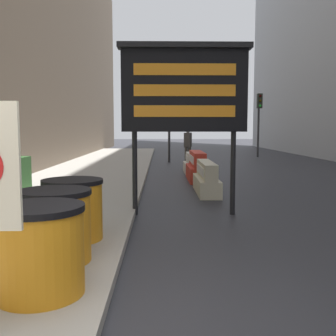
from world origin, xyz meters
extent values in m
cylinder|color=orange|center=(-0.65, 0.66, 0.52)|extent=(0.82, 0.82, 0.80)
cylinder|color=black|center=(-0.65, 0.66, 0.95)|extent=(0.86, 0.86, 0.06)
cylinder|color=orange|center=(-0.75, 1.59, 0.52)|extent=(0.82, 0.82, 0.80)
cylinder|color=black|center=(-0.75, 1.59, 0.95)|extent=(0.86, 0.86, 0.06)
cylinder|color=orange|center=(-0.75, 2.52, 0.52)|extent=(0.82, 0.82, 0.80)
cylinder|color=black|center=(-0.75, 2.52, 0.95)|extent=(0.86, 0.86, 0.06)
cylinder|color=black|center=(-0.01, 4.64, 0.81)|extent=(0.10, 0.10, 1.63)
cylinder|color=black|center=(1.91, 4.64, 0.81)|extent=(0.10, 0.10, 1.63)
cube|color=black|center=(0.95, 4.64, 2.40)|extent=(2.40, 0.24, 1.55)
cube|color=black|center=(0.95, 4.57, 3.23)|extent=(2.52, 0.34, 0.10)
cube|color=orange|center=(0.95, 4.51, 2.79)|extent=(1.92, 0.02, 0.22)
cube|color=orange|center=(0.95, 4.51, 2.40)|extent=(1.92, 0.02, 0.22)
cube|color=orange|center=(0.95, 4.51, 2.02)|extent=(1.92, 0.02, 0.22)
cube|color=beige|center=(1.69, 7.20, 0.21)|extent=(0.53, 2.11, 0.41)
cube|color=beige|center=(1.69, 7.20, 0.62)|extent=(0.32, 2.11, 0.41)
cube|color=white|center=(1.52, 7.20, 0.62)|extent=(0.02, 1.69, 0.21)
cube|color=red|center=(1.69, 9.77, 0.23)|extent=(0.62, 2.13, 0.47)
cube|color=red|center=(1.69, 9.77, 0.70)|extent=(0.37, 2.13, 0.47)
cube|color=white|center=(1.50, 9.77, 0.70)|extent=(0.02, 1.70, 0.23)
cube|color=silver|center=(1.69, 12.04, 0.19)|extent=(0.58, 1.66, 0.38)
cube|color=silver|center=(1.69, 12.04, 0.57)|extent=(0.35, 1.66, 0.38)
cube|color=white|center=(1.51, 12.04, 0.57)|extent=(0.02, 1.33, 0.19)
cube|color=black|center=(1.65, 7.60, 0.02)|extent=(0.34, 0.34, 0.04)
cone|color=#EA560F|center=(1.65, 7.60, 0.32)|extent=(0.27, 0.27, 0.57)
cylinder|color=white|center=(1.65, 7.60, 0.35)|extent=(0.16, 0.16, 0.08)
cylinder|color=#2D2D30|center=(0.93, 16.74, 2.25)|extent=(0.12, 0.12, 4.50)
cube|color=#23281E|center=(0.93, 16.58, 4.08)|extent=(0.28, 0.28, 0.84)
sphere|color=#360605|center=(0.93, 16.43, 4.36)|extent=(0.15, 0.15, 0.15)
sphere|color=#392C06|center=(0.93, 16.43, 4.08)|extent=(0.15, 0.15, 0.15)
sphere|color=green|center=(0.93, 16.43, 3.80)|extent=(0.15, 0.15, 0.15)
cylinder|color=#2D2D30|center=(6.26, 20.17, 1.85)|extent=(0.12, 0.12, 3.70)
cube|color=#23281E|center=(6.26, 20.01, 3.28)|extent=(0.28, 0.28, 0.84)
sphere|color=#360605|center=(6.26, 19.86, 3.56)|extent=(0.15, 0.15, 0.15)
sphere|color=#392C06|center=(6.26, 19.86, 3.28)|extent=(0.15, 0.15, 0.15)
sphere|color=green|center=(6.26, 19.86, 3.00)|extent=(0.15, 0.15, 0.15)
cylinder|color=#514C42|center=(1.67, 15.07, 0.42)|extent=(0.14, 0.14, 0.84)
cylinder|color=#514C42|center=(1.83, 15.07, 0.42)|extent=(0.14, 0.14, 0.84)
cube|color=#47423D|center=(1.75, 15.07, 1.17)|extent=(0.39, 0.51, 0.66)
sphere|color=gray|center=(1.75, 15.07, 1.61)|extent=(0.23, 0.23, 0.23)
camera|label=1|loc=(0.49, -2.96, 1.69)|focal=42.00mm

